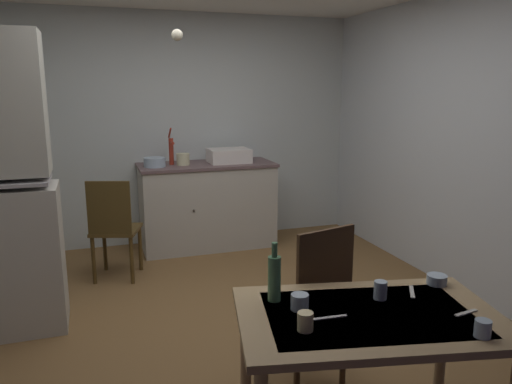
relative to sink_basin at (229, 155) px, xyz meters
name	(u,v)px	position (x,y,z in m)	size (l,w,h in m)	color
ground_plane	(232,323)	(-0.51, -1.88, -1.00)	(5.39, 5.39, 0.00)	brown
wall_back	(176,130)	(-0.51, 0.37, 0.26)	(4.16, 0.10, 2.53)	silver
wall_right	(472,145)	(1.57, -1.88, 0.26)	(0.10, 4.49, 2.53)	silver
counter_cabinet	(207,205)	(-0.25, 0.00, -0.54)	(1.45, 0.64, 0.92)	#B4B0A5
sink_basin	(229,155)	(0.00, 0.00, 0.00)	(0.44, 0.34, 0.15)	white
hand_pump	(171,149)	(-0.62, 0.05, 0.09)	(0.05, 0.27, 0.39)	maroon
mixing_bowl_counter	(155,162)	(-0.81, -0.05, -0.03)	(0.22, 0.22, 0.10)	#9EB2C6
stoneware_crock	(183,159)	(-0.51, -0.02, -0.02)	(0.14, 0.14, 0.12)	beige
dining_table	(368,333)	(-0.29, -3.39, -0.36)	(1.31, 0.96, 0.74)	#A28359
chair_far_side	(312,305)	(-0.29, -2.79, -0.48)	(0.48, 0.48, 0.99)	#47311C
chair_by_counter	(114,227)	(-1.28, -0.71, -0.50)	(0.51, 0.51, 0.94)	#4C3818
serving_bowl_wide	(437,280)	(0.22, -3.20, -0.24)	(0.10, 0.10, 0.05)	#9EB2C6
mug_dark	(380,290)	(-0.15, -3.26, -0.22)	(0.06, 0.06, 0.09)	#9EB2C6
teacup_mint	(305,321)	(-0.63, -3.44, -0.22)	(0.07, 0.07, 0.08)	beige
teacup_cream	(483,329)	(0.04, -3.72, -0.23)	(0.07, 0.07, 0.07)	#9EB2C6
mug_tall	(300,302)	(-0.57, -3.25, -0.23)	(0.08, 0.08, 0.07)	#9EB2C6
glass_bottle	(274,277)	(-0.64, -3.12, -0.15)	(0.06, 0.06, 0.29)	#4C7F56
table_knife	(329,318)	(-0.48, -3.37, -0.26)	(0.17, 0.02, 0.01)	silver
teaspoon_near_bowl	(466,313)	(0.13, -3.52, -0.26)	(0.13, 0.02, 0.01)	beige
teaspoon_by_cup	(412,292)	(0.04, -3.25, -0.26)	(0.15, 0.02, 0.01)	beige
pendant_bulb	(177,35)	(-0.81, -1.62, 1.08)	(0.08, 0.08, 0.08)	#F9EFCC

